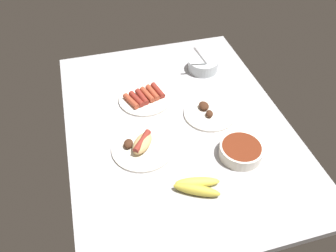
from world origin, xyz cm
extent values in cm
cube|color=#B2B2B7|center=(0.00, 0.00, -1.50)|extent=(120.00, 90.00, 3.00)
ellipsoid|color=gold|center=(35.08, -3.29, 1.97)|extent=(10.62, 15.97, 3.94)
ellipsoid|color=#E5D14C|center=(31.96, -1.93, 1.70)|extent=(6.91, 15.94, 3.39)
cylinder|color=silver|center=(-32.60, 23.09, 2.77)|extent=(14.63, 14.63, 5.53)
cylinder|color=beige|center=(-32.60, 23.09, 3.87)|extent=(12.87, 12.87, 2.49)
cube|color=#B7B7BC|center=(-29.30, 21.26, 8.67)|extent=(1.43, 9.74, 13.65)
cylinder|color=white|center=(23.21, 18.19, 2.39)|extent=(16.25, 16.25, 4.78)
cylinder|color=maroon|center=(23.21, 18.19, 4.38)|extent=(14.62, 14.62, 1.00)
cylinder|color=white|center=(10.31, -16.75, 0.50)|extent=(23.94, 23.94, 1.00)
ellipsoid|color=tan|center=(10.31, -16.75, 3.20)|extent=(12.63, 11.81, 4.40)
cylinder|color=maroon|center=(10.31, -16.75, 4.41)|extent=(9.93, 8.64, 2.40)
ellipsoid|color=#472819|center=(8.48, -21.82, 2.40)|extent=(5.49, 5.09, 2.80)
cylinder|color=white|center=(-17.97, -9.53, 0.50)|extent=(23.35, 23.35, 1.00)
cylinder|color=#AD472D|center=(-15.93, -16.07, 2.24)|extent=(9.92, 5.84, 2.49)
cylinder|color=maroon|center=(-16.75, -13.45, 2.24)|extent=(9.96, 5.56, 2.49)
cylinder|color=maroon|center=(-17.56, -10.84, 2.24)|extent=(9.99, 4.67, 2.49)
cylinder|color=#AD472D|center=(-18.37, -8.22, 2.24)|extent=(9.99, 5.16, 2.49)
cylinder|color=#AD472D|center=(-19.19, -5.61, 2.24)|extent=(9.99, 4.74, 2.49)
cylinder|color=maroon|center=(-20.00, -2.99, 2.24)|extent=(9.99, 4.71, 2.49)
cylinder|color=white|center=(-1.08, 14.88, 0.50)|extent=(21.88, 21.88, 1.00)
ellipsoid|color=#472819|center=(-4.53, 13.45, 2.32)|extent=(5.60, 4.68, 2.65)
ellipsoid|color=#472819|center=(0.74, 14.04, 2.26)|extent=(4.30, 3.74, 2.52)
camera|label=1|loc=(95.22, -29.97, 97.89)|focal=35.90mm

